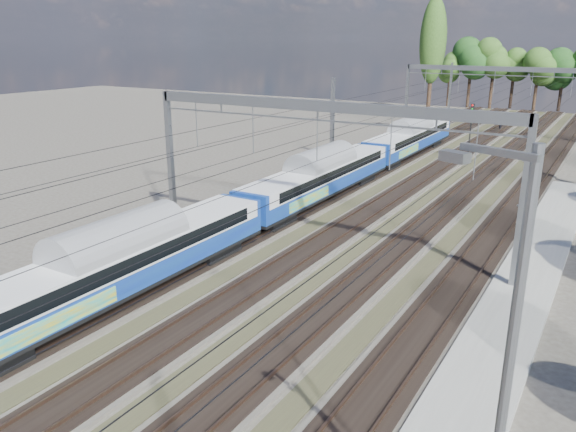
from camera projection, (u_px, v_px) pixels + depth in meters
The scene contains 9 objects.
track_bed at pixel (401, 192), 46.80m from camera, with size 21.00×130.00×0.34m.
platform at pixel (475, 389), 20.47m from camera, with size 3.00×70.00×0.30m, color gray.
catenary at pixel (438, 107), 51.01m from camera, with size 25.65×130.00×9.00m.
tree_belt at pixel (567, 71), 81.59m from camera, with size 39.62×99.37×11.95m.
poplar at pixel (433, 41), 93.67m from camera, with size 4.40×4.40×19.04m.
emu_train at pixel (319, 172), 43.20m from camera, with size 2.94×62.11×4.29m.
worker at pixel (501, 124), 78.38m from camera, with size 0.69×0.45×1.88m, color black.
signal_near at pixel (471, 125), 58.05m from camera, with size 0.43×0.40×5.99m.
lamp_post at pixel (500, 389), 10.97m from camera, with size 1.79×0.64×10.68m.
Camera 1 is at (15.19, 1.40, 12.37)m, focal length 35.00 mm.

